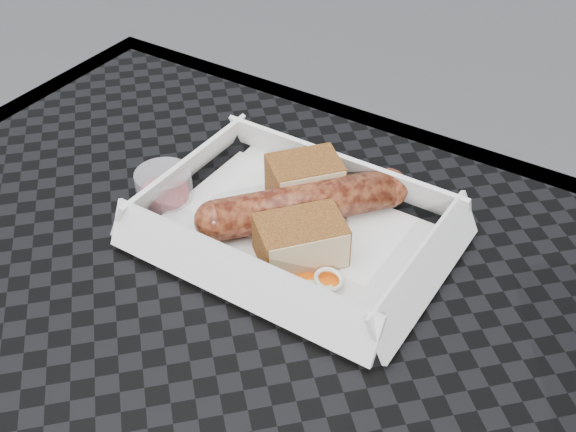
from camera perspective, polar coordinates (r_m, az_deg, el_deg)
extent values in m
cube|color=black|center=(0.51, -9.16, -14.90)|extent=(0.80, 0.80, 0.01)
cube|color=black|center=(0.75, 10.05, 5.39)|extent=(0.80, 0.03, 0.03)
cylinder|color=black|center=(1.11, -9.56, -5.78)|extent=(0.03, 0.03, 0.73)
cube|color=white|center=(0.61, 0.51, -1.54)|extent=(0.22, 0.15, 0.00)
cylinder|color=brown|center=(0.61, 1.29, 0.95)|extent=(0.13, 0.14, 0.04)
sphere|color=brown|center=(0.63, 7.93, 2.20)|extent=(0.04, 0.04, 0.04)
sphere|color=brown|center=(0.59, -5.77, -0.39)|extent=(0.04, 0.04, 0.04)
cube|color=brown|center=(0.63, 1.33, 2.90)|extent=(0.07, 0.08, 0.04)
cube|color=brown|center=(0.57, 1.00, -1.90)|extent=(0.08, 0.08, 0.04)
cylinder|color=#F75E0A|center=(0.56, 1.98, -5.46)|extent=(0.02, 0.02, 0.00)
torus|color=white|center=(0.55, 2.38, -6.11)|extent=(0.02, 0.02, 0.00)
cube|color=#B2D17F|center=(0.56, 3.07, -5.75)|extent=(0.02, 0.02, 0.00)
cube|color=white|center=(0.66, -0.26, 2.47)|extent=(0.13, 0.13, 0.00)
cylinder|color=maroon|center=(0.65, -9.75, 2.29)|extent=(0.05, 0.05, 0.03)
cylinder|color=silver|center=(0.64, 1.16, 2.60)|extent=(0.05, 0.05, 0.03)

